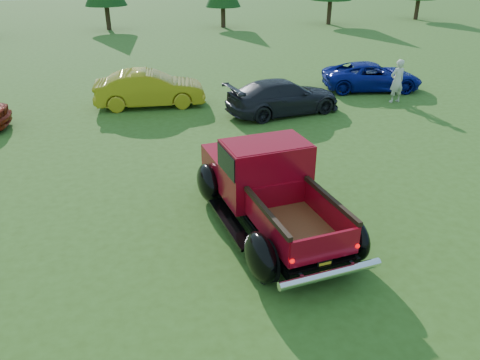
{
  "coord_description": "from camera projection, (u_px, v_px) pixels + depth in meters",
  "views": [
    {
      "loc": [
        -2.57,
        -8.68,
        5.56
      ],
      "look_at": [
        -0.28,
        0.2,
        1.06
      ],
      "focal_mm": 35.0,
      "sensor_mm": 36.0,
      "label": 1
    }
  ],
  "objects": [
    {
      "name": "show_car_grey",
      "position": [
        283.0,
        97.0,
        17.57
      ],
      "size": [
        4.64,
        2.51,
        1.28
      ],
      "primitive_type": "imported",
      "rotation": [
        0.0,
        0.0,
        1.74
      ],
      "color": "black",
      "rests_on": "ground"
    },
    {
      "name": "ground",
      "position": [
        254.0,
        225.0,
        10.57
      ],
      "size": [
        120.0,
        120.0,
        0.0
      ],
      "primitive_type": "plane",
      "color": "#324F16",
      "rests_on": "ground"
    },
    {
      "name": "show_car_blue",
      "position": [
        372.0,
        76.0,
        20.63
      ],
      "size": [
        4.59,
        2.77,
        1.19
      ],
      "primitive_type": "imported",
      "rotation": [
        0.0,
        0.0,
        1.38
      ],
      "color": "navy",
      "rests_on": "ground"
    },
    {
      "name": "show_car_yellow",
      "position": [
        150.0,
        89.0,
        18.37
      ],
      "size": [
        4.35,
        1.79,
        1.4
      ],
      "primitive_type": "imported",
      "rotation": [
        0.0,
        0.0,
        1.5
      ],
      "color": "#A48D15",
      "rests_on": "ground"
    },
    {
      "name": "pickup_truck",
      "position": [
        265.0,
        184.0,
        10.4
      ],
      "size": [
        2.85,
        5.28,
        1.89
      ],
      "rotation": [
        0.0,
        0.0,
        0.11
      ],
      "color": "black",
      "rests_on": "ground"
    },
    {
      "name": "spectator",
      "position": [
        397.0,
        81.0,
        18.78
      ],
      "size": [
        0.67,
        0.48,
        1.73
      ],
      "primitive_type": "imported",
      "rotation": [
        0.0,
        0.0,
        3.25
      ],
      "color": "beige",
      "rests_on": "ground"
    }
  ]
}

